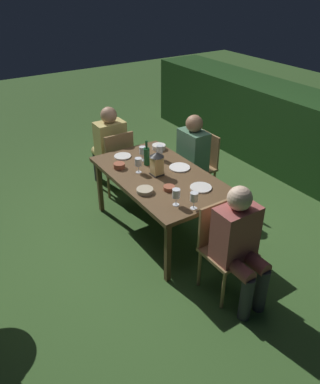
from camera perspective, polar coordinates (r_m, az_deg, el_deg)
ground_plane at (r=4.52m, az=0.00°, el=-5.56°), size 16.00×16.00×0.00m
dining_table at (r=4.16m, az=0.00°, el=1.93°), size 1.63×0.93×0.73m
chair_side_right_a at (r=4.96m, az=6.05°, el=4.33°), size 0.42×0.40×0.87m
person_in_green at (r=4.78m, az=4.30°, el=5.41°), size 0.38×0.47×1.15m
chair_head_near at (r=5.07m, az=-6.56°, el=4.92°), size 0.40×0.42×0.87m
person_in_mustard at (r=5.17m, az=-7.66°, el=7.22°), size 0.48×0.38×1.15m
chair_head_far at (r=3.57m, az=9.39°, el=-7.67°), size 0.40×0.42×0.87m
person_in_rust at (r=3.37m, az=11.81°, el=-7.33°), size 0.48×0.38×1.15m
lantern_centerpiece at (r=4.07m, az=-0.48°, el=4.44°), size 0.15×0.15×0.27m
green_bottle_on_table at (r=4.30m, az=-2.00°, el=5.41°), size 0.07×0.07×0.29m
wine_glass_a at (r=4.14m, az=-3.24°, el=4.40°), size 0.08×0.08×0.17m
wine_glass_b at (r=3.51m, az=5.10°, el=-0.84°), size 0.08×0.08×0.17m
wine_glass_c at (r=3.55m, az=2.43°, el=-0.32°), size 0.08×0.08×0.17m
wine_glass_d at (r=4.43m, az=-0.02°, el=6.31°), size 0.08×0.08×0.17m
wine_glass_e at (r=4.40m, az=-2.62°, el=6.13°), size 0.08×0.08×0.17m
plate_a at (r=3.90m, az=6.10°, el=0.66°), size 0.22×0.22×0.01m
plate_b at (r=4.27m, az=2.93°, el=3.66°), size 0.23×0.23×0.01m
plate_c at (r=4.55m, az=-5.59°, el=5.33°), size 0.20×0.20×0.01m
bowl_olives at (r=3.84m, az=1.37°, el=0.61°), size 0.12×0.12×0.04m
bowl_bread at (r=3.80m, az=-2.26°, el=0.24°), size 0.17×0.17×0.04m
bowl_salad at (r=4.72m, az=-0.18°, el=6.75°), size 0.16×0.16×0.05m
bowl_dip at (r=4.28m, az=-6.09°, el=3.94°), size 0.13×0.13×0.06m
hedge_backdrop at (r=5.82m, az=21.30°, el=7.40°), size 6.38×0.81×1.15m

